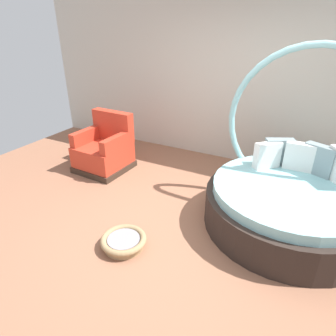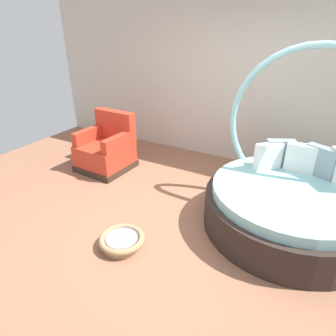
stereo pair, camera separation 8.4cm
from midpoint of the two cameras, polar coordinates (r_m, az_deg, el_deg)
name	(u,v)px [view 2 (the right image)]	position (r m, az deg, el deg)	size (l,w,h in m)	color
ground_plane	(181,229)	(3.62, 3.22, -11.87)	(8.00, 8.00, 0.02)	#936047
back_wall	(248,75)	(5.10, 15.94, 17.21)	(8.00, 0.12, 2.99)	beige
round_daybed	(291,196)	(3.79, 23.63, -5.13)	(1.97, 1.97, 2.08)	#2D231E
red_armchair	(107,150)	(5.00, -11.47, 3.57)	(0.83, 0.83, 0.94)	#38281E
pet_basket	(122,241)	(3.35, -8.33, -13.95)	(0.51, 0.51, 0.13)	#9E7F56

